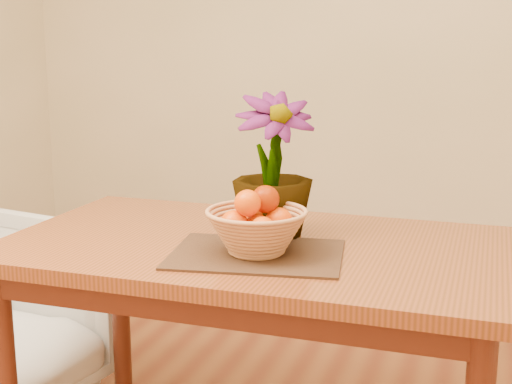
% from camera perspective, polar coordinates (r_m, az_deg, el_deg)
% --- Properties ---
extents(wall_back, '(4.00, 0.02, 2.70)m').
position_cam_1_polar(wall_back, '(3.82, 9.54, 12.59)').
color(wall_back, '#F9E3BD').
rests_on(wall_back, floor).
extents(table, '(1.40, 0.80, 0.75)m').
position_cam_1_polar(table, '(2.02, -0.04, -6.39)').
color(table, brown).
rests_on(table, floor).
extents(placemat, '(0.49, 0.40, 0.01)m').
position_cam_1_polar(placemat, '(1.87, 0.05, -5.00)').
color(placemat, '#3B2515').
rests_on(placemat, table).
extents(wicker_basket, '(0.27, 0.27, 0.11)m').
position_cam_1_polar(wicker_basket, '(1.85, 0.05, -3.31)').
color(wicker_basket, tan).
rests_on(wicker_basket, placemat).
extents(orange_pile, '(0.17, 0.17, 0.13)m').
position_cam_1_polar(orange_pile, '(1.84, 0.17, -1.77)').
color(orange_pile, '#E86103').
rests_on(orange_pile, wicker_basket).
extents(potted_plant, '(0.32, 0.32, 0.41)m').
position_cam_1_polar(potted_plant, '(2.00, 1.35, 2.09)').
color(potted_plant, '#1A4915').
rests_on(potted_plant, table).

